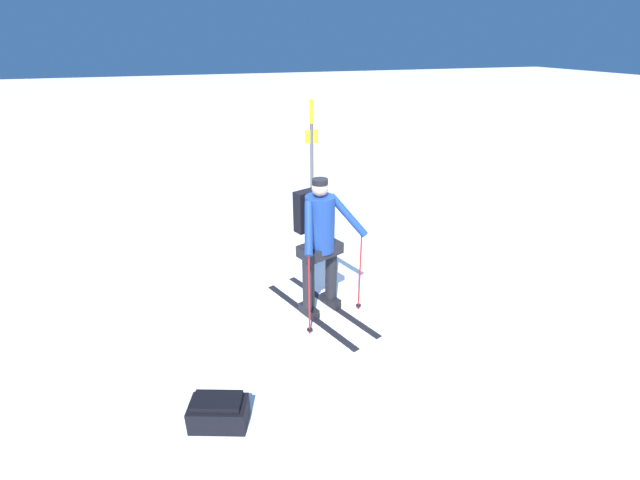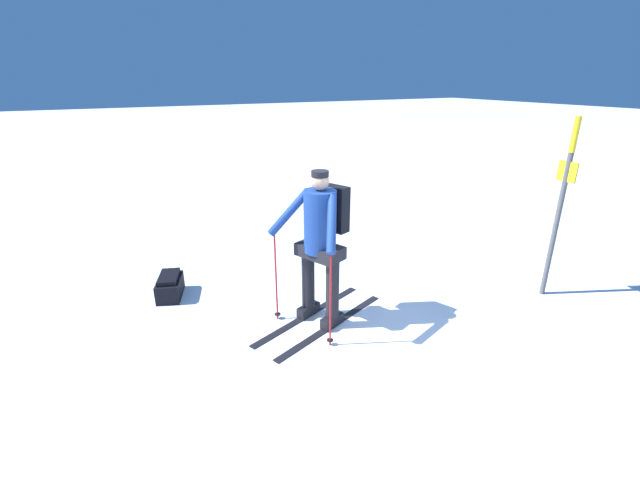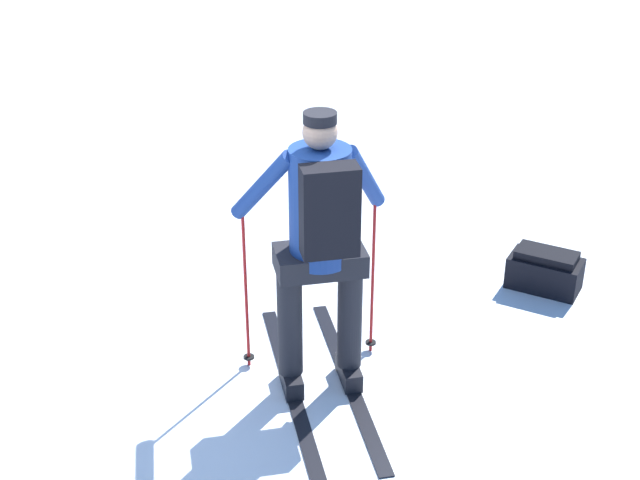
% 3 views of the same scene
% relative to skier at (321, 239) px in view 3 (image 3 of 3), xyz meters
% --- Properties ---
extents(ground_plane, '(80.00, 80.00, 0.00)m').
position_rel_skier_xyz_m(ground_plane, '(0.32, -0.64, -1.03)').
color(ground_plane, white).
extents(skier, '(1.82, 1.10, 1.77)m').
position_rel_skier_xyz_m(skier, '(0.00, 0.00, 0.00)').
color(skier, black).
rests_on(skier, ground_plane).
extents(dropped_backpack, '(0.44, 0.58, 0.30)m').
position_rel_skier_xyz_m(dropped_backpack, '(-1.46, 1.43, -0.88)').
color(dropped_backpack, black).
rests_on(dropped_backpack, ground_plane).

